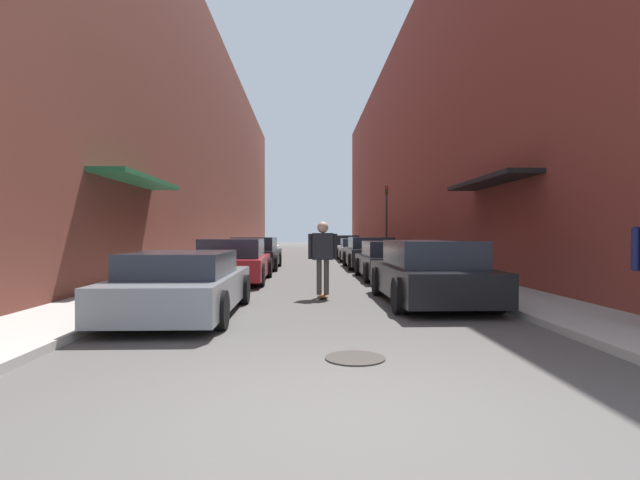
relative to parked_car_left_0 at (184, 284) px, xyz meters
The scene contains 16 objects.
ground 17.39m from the parked_car_left_0, 81.93° to the left, with size 121.95×121.95×0.00m, color #4C4947.
curb_strip_left 22.84m from the parked_car_left_0, 94.67° to the left, with size 1.80×55.43×0.12m.
curb_strip_right 23.74m from the parked_car_left_0, 73.51° to the left, with size 1.80×55.43×0.12m.
building_row_left 23.97m from the parked_car_left_0, 101.81° to the left, with size 4.90×55.43×12.83m.
building_row_right 25.45m from the parked_car_left_0, 67.05° to the left, with size 4.90×55.43×13.32m.
parked_car_left_0 is the anchor object (origin of this frame).
parked_car_left_1 6.19m from the parked_car_left_0, 90.21° to the left, with size 2.08×4.69×1.30m.
parked_car_left_2 11.77m from the parked_car_left_0, 89.72° to the left, with size 2.00×4.75×1.31m.
parked_car_right_0 4.93m from the parked_car_left_0, 16.12° to the left, with size 1.98×4.45×1.31m.
parked_car_right_1 8.51m from the parked_car_left_0, 55.54° to the left, with size 1.89×4.22×1.22m.
parked_car_right_2 13.02m from the parked_car_left_0, 68.11° to the left, with size 2.06×4.63×1.31m.
parked_car_right_3 18.53m from the parked_car_left_0, 74.74° to the left, with size 2.01×4.62×1.20m.
parked_car_right_4 24.32m from the parked_car_left_0, 78.85° to the left, with size 1.95×4.71×1.36m.
skateboarder 3.53m from the parked_car_left_0, 43.24° to the left, with size 0.66×0.78×1.72m.
manhole_cover 4.19m from the parked_car_left_0, 48.84° to the right, with size 0.70×0.70×0.02m.
traffic_light 19.05m from the parked_car_left_0, 70.02° to the left, with size 0.16×0.22×3.90m.
Camera 1 is at (-0.27, -3.92, 1.45)m, focal length 28.00 mm.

